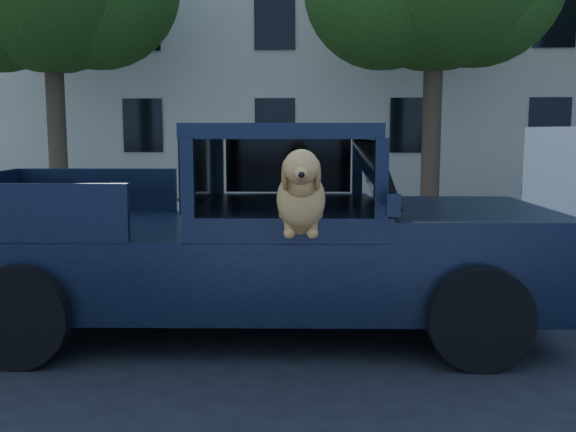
# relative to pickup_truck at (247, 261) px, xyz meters

# --- Properties ---
(ground) EXTENTS (120.00, 120.00, 0.00)m
(ground) POSITION_rel_pickup_truck_xyz_m (-1.76, -0.65, -0.70)
(ground) COLOR black
(ground) RESTS_ON ground
(far_sidewalk) EXTENTS (60.00, 4.00, 0.15)m
(far_sidewalk) POSITION_rel_pickup_truck_xyz_m (-1.76, 8.55, -0.63)
(far_sidewalk) COLOR gray
(far_sidewalk) RESTS_ON ground
(lane_stripes) EXTENTS (21.60, 0.14, 0.01)m
(lane_stripes) POSITION_rel_pickup_truck_xyz_m (0.24, 2.75, -0.70)
(lane_stripes) COLOR silver
(lane_stripes) RESTS_ON ground
(building_main) EXTENTS (26.00, 6.00, 9.00)m
(building_main) POSITION_rel_pickup_truck_xyz_m (1.24, 15.85, 3.80)
(building_main) COLOR #B8AB97
(building_main) RESTS_ON ground
(pickup_truck) EXTENTS (5.92, 3.07, 2.08)m
(pickup_truck) POSITION_rel_pickup_truck_xyz_m (0.00, 0.00, 0.00)
(pickup_truck) COLOR black
(pickup_truck) RESTS_ON ground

